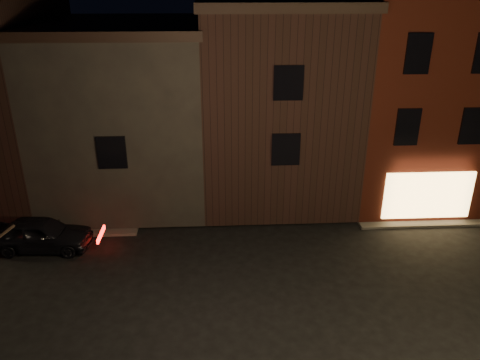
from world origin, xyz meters
The scene contains 5 objects.
ground centered at (0.00, 0.00, 0.00)m, with size 120.00×120.00×0.00m, color black.
corner_building centered at (8.00, 9.47, 5.40)m, with size 6.50×8.50×10.50m.
row_building_a centered at (1.50, 10.50, 4.83)m, with size 7.30×10.30×9.40m.
row_building_b centered at (-5.75, 10.50, 4.33)m, with size 7.80×10.30×8.40m.
parked_car_a centered at (-8.70, 4.16, 0.69)m, with size 1.64×4.07×1.39m, color black.
Camera 1 is at (-1.43, -13.01, 10.29)m, focal length 35.00 mm.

